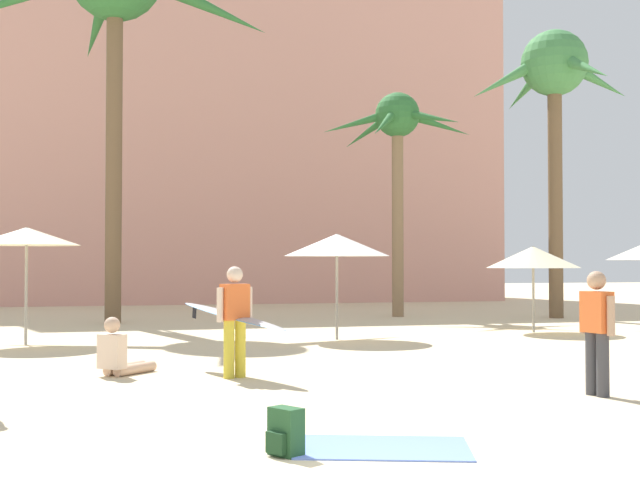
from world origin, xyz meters
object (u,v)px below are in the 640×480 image
at_px(palm_tree_far_left, 397,135).
at_px(person_mid_left, 120,355).
at_px(cafe_umbrella_4, 533,257).
at_px(person_near_right, 233,316).
at_px(backpack, 285,433).
at_px(person_far_left, 597,328).
at_px(palm_tree_center, 554,81).
at_px(cafe_umbrella_2, 27,236).
at_px(beach_towel, 383,448).
at_px(cafe_umbrella_3, 337,245).

relative_size(palm_tree_far_left, person_mid_left, 7.60).
height_order(palm_tree_far_left, cafe_umbrella_4, palm_tree_far_left).
bearing_deg(person_near_right, backpack, -26.44).
xyz_separation_m(cafe_umbrella_4, person_far_left, (-4.14, -9.21, -0.98)).
bearing_deg(person_near_right, palm_tree_center, 110.33).
bearing_deg(cafe_umbrella_2, backpack, -74.67).
bearing_deg(person_far_left, beach_towel, 21.95).
bearing_deg(cafe_umbrella_2, cafe_umbrella_4, 0.88).
height_order(palm_tree_far_left, person_mid_left, palm_tree_far_left).
distance_m(beach_towel, person_near_right, 5.32).
bearing_deg(person_far_left, backpack, 17.13).
bearing_deg(palm_tree_far_left, cafe_umbrella_2, -147.44).
bearing_deg(backpack, beach_towel, 152.61).
bearing_deg(palm_tree_far_left, person_near_right, -119.32).
xyz_separation_m(backpack, person_far_left, (4.57, 2.28, 0.67)).
relative_size(cafe_umbrella_4, person_mid_left, 2.44).
bearing_deg(cafe_umbrella_2, cafe_umbrella_3, -4.39).
height_order(palm_tree_far_left, person_near_right, palm_tree_far_left).
xyz_separation_m(backpack, person_near_right, (0.34, 5.27, 0.70)).
distance_m(cafe_umbrella_2, beach_towel, 12.16).
relative_size(palm_tree_center, cafe_umbrella_3, 3.81).
xyz_separation_m(cafe_umbrella_2, cafe_umbrella_4, (11.81, 0.18, -0.41)).
xyz_separation_m(palm_tree_center, backpack, (-12.11, -16.28, -7.19)).
relative_size(palm_tree_center, person_far_left, 5.65).
xyz_separation_m(palm_tree_far_left, cafe_umbrella_4, (1.16, -6.62, -3.96)).
bearing_deg(person_mid_left, palm_tree_center, -9.31).
xyz_separation_m(cafe_umbrella_2, backpack, (3.10, -11.31, -2.06)).
xyz_separation_m(person_near_right, person_far_left, (4.23, -2.99, -0.03)).
xyz_separation_m(cafe_umbrella_3, person_near_right, (-3.16, -5.53, -1.20)).
xyz_separation_m(cafe_umbrella_3, cafe_umbrella_4, (5.21, 0.69, -0.25)).
distance_m(cafe_umbrella_4, person_mid_left, 11.60).
xyz_separation_m(cafe_umbrella_2, person_far_left, (7.67, -9.03, -1.39)).
distance_m(palm_tree_far_left, palm_tree_center, 5.16).
relative_size(cafe_umbrella_3, person_far_left, 1.48).
distance_m(cafe_umbrella_2, backpack, 11.91).
bearing_deg(cafe_umbrella_4, beach_towel, -124.27).
bearing_deg(beach_towel, backpack, -176.24).
bearing_deg(backpack, palm_tree_center, -157.79).
bearing_deg(palm_tree_far_left, palm_tree_center, -21.86).
bearing_deg(backpack, person_mid_left, -108.59).
bearing_deg(person_far_left, cafe_umbrella_2, -59.07).
relative_size(person_mid_left, person_far_left, 0.59).
bearing_deg(beach_towel, cafe_umbrella_4, 55.73).
height_order(cafe_umbrella_2, person_mid_left, cafe_umbrella_2).
bearing_deg(palm_tree_center, palm_tree_far_left, 158.14).
bearing_deg(person_near_right, palm_tree_far_left, 127.92).
distance_m(cafe_umbrella_2, cafe_umbrella_3, 6.62).
bearing_deg(palm_tree_center, cafe_umbrella_3, -147.53).
bearing_deg(person_mid_left, cafe_umbrella_4, -17.77).
xyz_separation_m(palm_tree_far_left, cafe_umbrella_2, (-10.65, -6.80, -3.55)).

